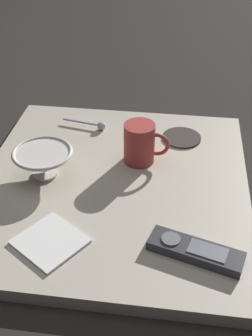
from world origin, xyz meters
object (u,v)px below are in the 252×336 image
coffee_mug (140,143)px  tv_remote_near (195,251)px  drink_coaster (182,138)px  folded_napkin (50,242)px  cereal_bowl (44,161)px  teaspoon (97,125)px

coffee_mug → tv_remote_near: coffee_mug is taller
tv_remote_near → drink_coaster: (0.40, 0.04, -0.01)m
folded_napkin → cereal_bowl: bearing=18.3°
cereal_bowl → teaspoon: (0.22, -0.08, -0.03)m
coffee_mug → teaspoon: (0.13, 0.13, -0.04)m
tv_remote_near → folded_napkin: size_ratio=1.16×
cereal_bowl → folded_napkin: 0.22m
tv_remote_near → drink_coaster: bearing=5.2°
teaspoon → folded_napkin: size_ratio=0.77×
cereal_bowl → tv_remote_near: cereal_bowl is taller
cereal_bowl → coffee_mug: 0.23m
tv_remote_near → folded_napkin: bearing=91.3°
cereal_bowl → tv_remote_near: (-0.20, -0.35, -0.03)m
coffee_mug → drink_coaster: (0.11, -0.10, -0.05)m
cereal_bowl → coffee_mug: coffee_mug is taller
teaspoon → tv_remote_near: size_ratio=0.66×
drink_coaster → coffee_mug: bearing=139.4°
coffee_mug → folded_napkin: size_ratio=0.68×
tv_remote_near → cereal_bowl: bearing=59.4°
cereal_bowl → drink_coaster: 0.37m
cereal_bowl → teaspoon: 0.23m
teaspoon → coffee_mug: bearing=-135.2°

